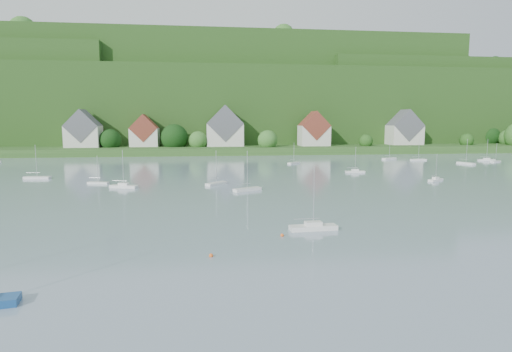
# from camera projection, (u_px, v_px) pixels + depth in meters

# --- Properties ---
(far_shore_strip) EXTENTS (600.00, 60.00, 3.00)m
(far_shore_strip) POSITION_uv_depth(u_px,v_px,m) (213.00, 148.00, 198.48)
(far_shore_strip) COLOR #2B531F
(far_shore_strip) RESTS_ON ground
(forested_ridge) EXTENTS (620.00, 181.22, 69.89)m
(forested_ridge) POSITION_uv_depth(u_px,v_px,m) (211.00, 107.00, 263.29)
(forested_ridge) COLOR #1E4415
(forested_ridge) RESTS_ON ground
(village_building_0) EXTENTS (14.00, 10.40, 16.00)m
(village_building_0) POSITION_uv_depth(u_px,v_px,m) (83.00, 132.00, 178.03)
(village_building_0) COLOR silver
(village_building_0) RESTS_ON far_shore_strip
(village_building_1) EXTENTS (12.00, 9.36, 14.00)m
(village_building_1) POSITION_uv_depth(u_px,v_px,m) (144.00, 133.00, 183.11)
(village_building_1) COLOR silver
(village_building_1) RESTS_ON far_shore_strip
(village_building_2) EXTENTS (16.00, 11.44, 18.00)m
(village_building_2) POSITION_uv_depth(u_px,v_px,m) (225.00, 130.00, 186.15)
(village_building_2) COLOR silver
(village_building_2) RESTS_ON far_shore_strip
(village_building_3) EXTENTS (13.00, 10.40, 15.50)m
(village_building_3) POSITION_uv_depth(u_px,v_px,m) (314.00, 131.00, 189.11)
(village_building_3) COLOR silver
(village_building_3) RESTS_ON far_shore_strip
(village_building_4) EXTENTS (15.00, 10.40, 16.50)m
(village_building_4) POSITION_uv_depth(u_px,v_px,m) (405.00, 131.00, 198.45)
(village_building_4) COLOR silver
(village_building_4) RESTS_ON far_shore_strip
(near_sailboat_3) EXTENTS (6.17, 2.03, 8.21)m
(near_sailboat_3) POSITION_uv_depth(u_px,v_px,m) (313.00, 227.00, 53.53)
(near_sailboat_3) COLOR white
(near_sailboat_3) RESTS_ON ground
(mooring_buoy_2) EXTENTS (0.43, 0.43, 0.43)m
(mooring_buoy_2) POSITION_uv_depth(u_px,v_px,m) (282.00, 236.00, 50.66)
(mooring_buoy_2) COLOR orange
(mooring_buoy_2) RESTS_ON ground
(mooring_buoy_3) EXTENTS (0.44, 0.44, 0.44)m
(mooring_buoy_3) POSITION_uv_depth(u_px,v_px,m) (211.00, 257.00, 42.97)
(mooring_buoy_3) COLOR orange
(mooring_buoy_3) RESTS_ON ground
(far_sailboat_cluster) EXTENTS (195.38, 74.73, 8.67)m
(far_sailboat_cluster) POSITION_uv_depth(u_px,v_px,m) (244.00, 170.00, 117.64)
(far_sailboat_cluster) COLOR white
(far_sailboat_cluster) RESTS_ON ground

